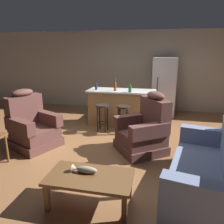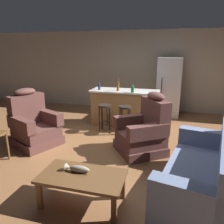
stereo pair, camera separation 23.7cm
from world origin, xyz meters
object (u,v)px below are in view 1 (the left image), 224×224
(recliner_near_lamp, at_px, (32,127))
(bar_stool_right, at_px, (123,114))
(refrigerator, at_px, (164,87))
(kitchen_island, at_px, (122,107))
(coffee_table, at_px, (90,179))
(bottle_short_amber, at_px, (115,86))
(recliner_near_island, at_px, (145,131))
(bottle_wine_dark, at_px, (130,89))
(bar_stool_left, at_px, (102,113))
(bottle_tall_green, at_px, (96,87))
(fish_figurine, at_px, (84,170))
(couch, at_px, (208,173))

(recliner_near_lamp, distance_m, bar_stool_right, 2.09)
(refrigerator, bearing_deg, kitchen_island, -132.54)
(kitchen_island, height_order, bar_stool_right, kitchen_island)
(coffee_table, relative_size, bottle_short_amber, 3.45)
(recliner_near_island, bearing_deg, kitchen_island, -99.86)
(recliner_near_island, xyz_separation_m, bottle_wine_dark, (-0.47, 1.27, 0.61))
(refrigerator, xyz_separation_m, bottle_wine_dark, (-0.85, -1.47, 0.15))
(recliner_near_lamp, relative_size, bar_stool_left, 1.76)
(recliner_near_island, bearing_deg, bottle_short_amber, -92.85)
(kitchen_island, height_order, bar_stool_left, kitchen_island)
(bar_stool_right, distance_m, bottle_tall_green, 1.12)
(bar_stool_left, bearing_deg, bottle_short_amber, 65.56)
(recliner_near_lamp, bearing_deg, bar_stool_right, 57.86)
(fish_figurine, xyz_separation_m, kitchen_island, (-0.06, 3.24, 0.02))
(kitchen_island, relative_size, bottle_tall_green, 7.69)
(recliner_near_island, bearing_deg, recliner_near_lamp, -29.35)
(bottle_short_amber, bearing_deg, bar_stool_left, -114.44)
(recliner_near_island, distance_m, refrigerator, 2.80)
(kitchen_island, relative_size, bar_stool_left, 2.65)
(recliner_near_island, relative_size, bar_stool_left, 1.76)
(couch, xyz_separation_m, bottle_tall_green, (-2.35, 2.67, 0.70))
(fish_figurine, xyz_separation_m, bottle_tall_green, (-0.73, 3.13, 0.58))
(bar_stool_right, bearing_deg, couch, -54.63)
(couch, height_order, bottle_tall_green, bottle_tall_green)
(recliner_near_lamp, bearing_deg, coffee_table, -16.31)
(couch, bearing_deg, bottle_tall_green, -36.74)
(bottle_tall_green, relative_size, bottle_short_amber, 0.73)
(bottle_tall_green, height_order, bottle_wine_dark, bottle_tall_green)
(couch, distance_m, recliner_near_island, 1.57)
(bar_stool_left, bearing_deg, bottle_tall_green, 120.03)
(couch, distance_m, bottle_wine_dark, 2.97)
(bottle_short_amber, bearing_deg, kitchen_island, 43.92)
(bar_stool_right, bearing_deg, fish_figurine, -92.03)
(bar_stool_right, xyz_separation_m, bottle_short_amber, (-0.30, 0.48, 0.60))
(coffee_table, xyz_separation_m, couch, (1.53, 0.52, -0.02))
(fish_figurine, bearing_deg, recliner_near_island, 68.59)
(bar_stool_right, distance_m, bottle_wine_dark, 0.68)
(coffee_table, height_order, bottle_wine_dark, bottle_wine_dark)
(coffee_table, xyz_separation_m, bottle_short_amber, (-0.30, 3.15, 0.71))
(coffee_table, bearing_deg, couch, 18.67)
(bottle_short_amber, bearing_deg, bottle_tall_green, 176.11)
(bar_stool_left, bearing_deg, kitchen_island, 59.43)
(fish_figurine, xyz_separation_m, bar_stool_left, (-0.43, 2.61, 0.01))
(fish_figurine, bearing_deg, bottle_short_amber, 93.85)
(kitchen_island, height_order, bottle_wine_dark, bottle_wine_dark)
(couch, xyz_separation_m, bar_stool_right, (-1.53, 2.15, 0.13))
(recliner_near_island, relative_size, bottle_wine_dark, 5.52)
(fish_figurine, height_order, refrigerator, refrigerator)
(couch, distance_m, bottle_short_amber, 3.29)
(recliner_near_lamp, bearing_deg, couch, 7.67)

